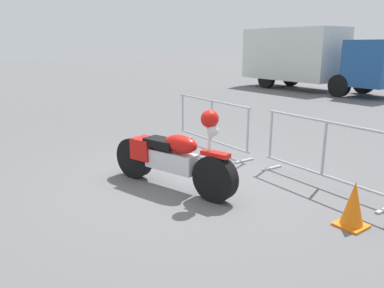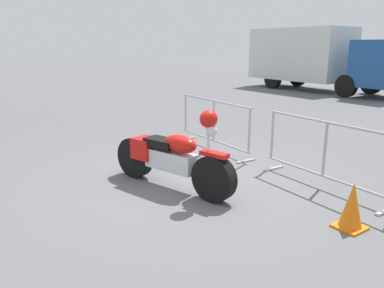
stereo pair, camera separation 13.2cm
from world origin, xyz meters
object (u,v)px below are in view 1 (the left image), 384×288
(parked_car_white, at_px, (342,66))
(crowd_barrier_near, at_px, (212,124))
(motorcycle, at_px, (171,157))
(parked_car_yellow, at_px, (384,68))
(crowd_barrier_far, at_px, (324,153))
(box_truck, at_px, (308,56))
(traffic_cone, at_px, (353,205))

(parked_car_white, bearing_deg, crowd_barrier_near, -162.34)
(motorcycle, xyz_separation_m, parked_car_yellow, (-7.88, 21.87, 0.22))
(crowd_barrier_near, relative_size, crowd_barrier_far, 1.00)
(motorcycle, bearing_deg, crowd_barrier_far, 39.11)
(crowd_barrier_far, height_order, parked_car_yellow, parked_car_yellow)
(crowd_barrier_near, xyz_separation_m, parked_car_yellow, (-6.51, 19.94, 0.16))
(parked_car_yellow, bearing_deg, box_truck, 177.33)
(motorcycle, relative_size, parked_car_white, 0.53)
(crowd_barrier_near, distance_m, box_truck, 12.19)
(box_truck, bearing_deg, parked_car_yellow, 95.91)
(box_truck, height_order, parked_car_yellow, box_truck)
(crowd_barrier_near, xyz_separation_m, parked_car_white, (-9.44, 19.77, 0.15))
(motorcycle, distance_m, parked_car_white, 24.25)
(crowd_barrier_far, xyz_separation_m, parked_car_yellow, (-9.25, 19.94, 0.16))
(parked_car_white, bearing_deg, traffic_cone, -155.21)
(box_truck, distance_m, parked_car_white, 9.83)
(crowd_barrier_far, xyz_separation_m, traffic_cone, (1.04, -0.86, -0.27))
(crowd_barrier_near, height_order, crowd_barrier_far, same)
(motorcycle, height_order, traffic_cone, motorcycle)
(crowd_barrier_far, relative_size, parked_car_white, 0.55)
(crowd_barrier_far, height_order, box_truck, box_truck)
(traffic_cone, bearing_deg, parked_car_yellow, 116.32)
(motorcycle, distance_m, traffic_cone, 2.65)
(crowd_barrier_near, distance_m, parked_car_white, 21.91)
(box_truck, distance_m, parked_car_yellow, 9.28)
(motorcycle, relative_size, crowd_barrier_far, 0.97)
(traffic_cone, bearing_deg, motorcycle, -156.01)
(crowd_barrier_near, xyz_separation_m, traffic_cone, (3.78, -0.86, -0.27))
(motorcycle, relative_size, traffic_cone, 3.89)
(motorcycle, bearing_deg, box_truck, 103.52)
(crowd_barrier_near, relative_size, box_truck, 0.31)
(traffic_cone, bearing_deg, parked_car_white, 122.65)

